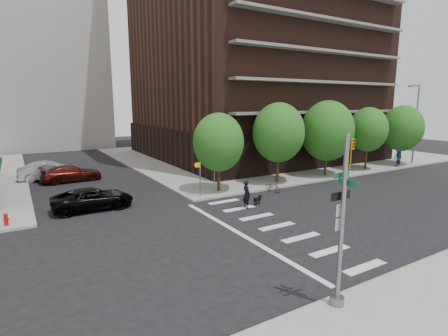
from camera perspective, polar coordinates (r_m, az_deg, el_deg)
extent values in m
plane|color=black|center=(19.18, 1.57, -11.10)|extent=(120.00, 120.00, 0.00)
cube|color=gray|center=(49.38, 6.99, 2.37)|extent=(39.00, 33.00, 0.15)
cube|color=silver|center=(17.04, 22.01, -14.79)|extent=(2.40, 0.50, 0.01)
cube|color=silver|center=(18.17, 16.88, -12.82)|extent=(2.40, 0.50, 0.01)
cube|color=silver|center=(19.45, 12.45, -11.02)|extent=(2.40, 0.50, 0.01)
cube|color=silver|center=(20.84, 8.64, -9.39)|extent=(2.40, 0.50, 0.01)
cube|color=silver|center=(22.32, 5.34, -7.94)|extent=(2.40, 0.50, 0.01)
cube|color=silver|center=(23.88, 2.49, -6.66)|extent=(2.40, 0.50, 0.01)
cube|color=silver|center=(25.50, 0.00, -5.52)|extent=(2.40, 0.50, 0.01)
cube|color=silver|center=(19.43, 2.83, -10.79)|extent=(0.30, 13.00, 0.01)
cube|color=black|center=(48.04, 4.31, 4.69)|extent=(25.50, 25.50, 4.00)
cube|color=maroon|center=(50.52, 23.18, 5.07)|extent=(1.40, 5.00, 0.20)
cylinder|color=#301E11|center=(27.77, -0.88, -1.42)|extent=(0.24, 0.24, 2.30)
sphere|color=#235B19|center=(27.33, -0.90, 4.23)|extent=(4.00, 4.00, 4.00)
cylinder|color=#301E11|center=(31.12, 8.72, 0.05)|extent=(0.24, 0.24, 2.60)
sphere|color=#235B19|center=(30.71, 8.88, 5.74)|extent=(4.50, 4.50, 4.50)
cylinder|color=#301E11|center=(35.24, 16.25, 0.73)|extent=(0.24, 0.24, 2.30)
sphere|color=#235B19|center=(34.86, 16.52, 5.84)|extent=(5.00, 5.00, 5.00)
cylinder|color=#301E11|center=(39.79, 22.17, 1.68)|extent=(0.24, 0.24, 2.60)
sphere|color=#235B19|center=(39.48, 22.46, 5.84)|extent=(4.00, 4.00, 4.00)
cylinder|color=#301E11|center=(44.72, 26.80, 2.03)|extent=(0.24, 0.24, 2.30)
sphere|color=#235B19|center=(44.44, 27.12, 5.80)|extent=(4.50, 4.50, 4.50)
cylinder|color=slate|center=(12.44, 18.70, -8.45)|extent=(0.16, 0.16, 6.00)
cylinder|color=slate|center=(13.62, 17.94, -19.88)|extent=(0.50, 0.50, 0.30)
imported|color=gold|center=(12.10, 20.11, 2.16)|extent=(0.16, 0.20, 1.00)
cube|color=#0A5926|center=(12.12, 18.61, -1.09)|extent=(0.75, 0.02, 0.18)
cube|color=#0A5926|center=(12.19, 19.53, -2.29)|extent=(0.02, 0.75, 0.18)
cube|color=black|center=(12.26, 18.52, -4.32)|extent=(0.90, 0.02, 0.28)
cube|color=silver|center=(12.39, 18.38, -6.56)|extent=(0.32, 0.02, 0.42)
cube|color=silver|center=(12.55, 18.25, -8.74)|extent=(0.32, 0.02, 0.42)
cylinder|color=slate|center=(26.20, -3.91, -1.84)|extent=(0.10, 0.10, 2.60)
cube|color=gold|center=(25.90, -4.33, 0.49)|extent=(0.32, 0.25, 0.32)
cylinder|color=slate|center=(27.37, -1.58, -1.71)|extent=(0.08, 0.08, 2.20)
cube|color=gold|center=(27.06, -1.43, 0.09)|extent=(0.64, 0.02, 0.64)
cylinder|color=#A50C0C|center=(23.77, -32.02, -7.28)|extent=(0.22, 0.22, 0.60)
sphere|color=#A50C0C|center=(23.69, -32.09, -6.56)|extent=(0.24, 0.24, 0.24)
cylinder|color=slate|center=(45.97, 28.81, 6.27)|extent=(0.18, 0.18, 9.00)
cylinder|color=slate|center=(45.17, 28.72, 11.71)|extent=(1.80, 0.14, 0.14)
cube|color=slate|center=(44.39, 28.10, 11.67)|extent=(0.50, 0.22, 0.15)
imported|color=black|center=(25.17, -20.61, -4.72)|extent=(2.49, 5.27, 1.46)
imported|color=#46110D|center=(34.73, -23.63, -0.81)|extent=(2.39, 5.27, 1.50)
imported|color=#B4B8BC|center=(36.23, -26.61, -0.42)|extent=(2.20, 5.36, 1.73)
imported|color=maroon|center=(28.54, 7.99, -3.04)|extent=(0.82, 1.61, 0.81)
imported|color=black|center=(23.82, 3.70, -4.32)|extent=(0.71, 0.47, 1.93)
cube|color=black|center=(24.84, 5.45, -5.12)|extent=(0.62, 0.35, 0.24)
cube|color=black|center=(25.05, 5.91, -4.65)|extent=(0.20, 0.18, 0.17)
cylinder|color=black|center=(25.06, 5.69, -5.57)|extent=(0.06, 0.06, 0.26)
cylinder|color=black|center=(24.76, 5.18, -5.76)|extent=(0.06, 0.06, 0.26)
imported|color=navy|center=(42.62, 26.52, 1.41)|extent=(1.10, 0.97, 1.90)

